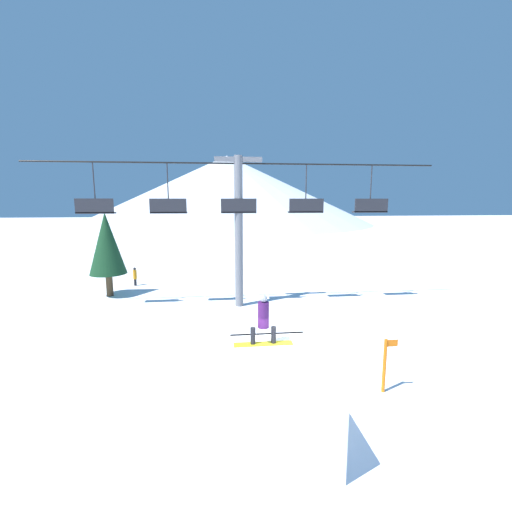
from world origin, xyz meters
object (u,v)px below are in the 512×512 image
at_px(pine_tree_near, 107,244).
at_px(distant_skier, 135,276).
at_px(snow_ramp, 277,396).
at_px(trail_marker, 385,364).
at_px(snowboarder, 263,320).

height_order(pine_tree_near, distant_skier, pine_tree_near).
bearing_deg(snow_ramp, trail_marker, 20.82).
bearing_deg(distant_skier, pine_tree_near, -111.08).
bearing_deg(trail_marker, distant_skier, 126.67).
distance_m(snowboarder, trail_marker, 3.93).
bearing_deg(pine_tree_near, snowboarder, -57.02).
height_order(snow_ramp, pine_tree_near, pine_tree_near).
xyz_separation_m(snow_ramp, distant_skier, (-6.93, 15.17, -0.21)).
relative_size(snow_ramp, distant_skier, 3.01).
relative_size(snow_ramp, trail_marker, 2.27).
xyz_separation_m(snow_ramp, pine_tree_near, (-7.83, 12.82, 2.23)).
relative_size(trail_marker, distant_skier, 1.32).
bearing_deg(distant_skier, trail_marker, -53.33).
xyz_separation_m(snow_ramp, snowboarder, (-0.21, 1.07, 1.54)).
distance_m(snow_ramp, snowboarder, 1.89).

